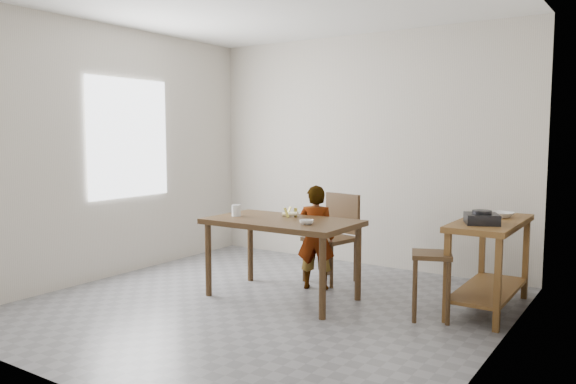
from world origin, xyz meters
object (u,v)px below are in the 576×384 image
Objects in this scene: dining_table at (282,259)px; child at (316,237)px; dining_chair at (330,238)px; stool at (431,286)px; prep_counter at (489,265)px.

child reaches higher than dining_table.
dining_chair is (-0.02, 0.33, -0.06)m from child.
dining_table is 2.48× the size of stool.
dining_chair is 1.44m from stool.
dining_table is 1.17× the size of prep_counter.
dining_chair reaches higher than stool.
child is 1.85× the size of stool.
stool is at bearing 147.18° from child.
dining_chair is 1.62× the size of stool.
stool is (1.38, 0.18, -0.09)m from dining_table.
prep_counter is 1.64m from dining_chair.
prep_counter is 1.15× the size of child.
dining_chair is (-1.64, 0.07, 0.06)m from prep_counter.
dining_chair reaches higher than prep_counter.
prep_counter is 1.65m from child.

